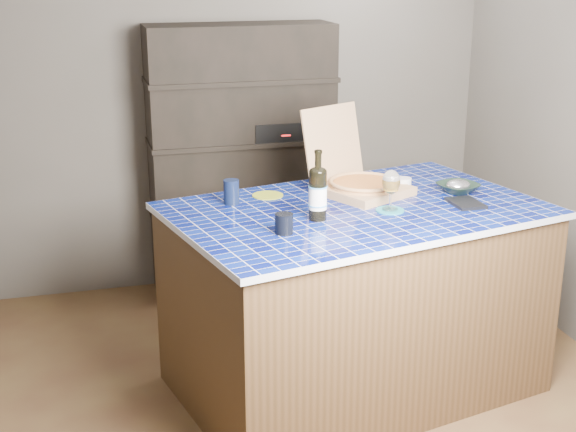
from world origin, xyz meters
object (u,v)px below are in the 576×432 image
object	(u,v)px
bowl	(458,188)
dvd_case	(466,203)
wine_glass	(391,183)
pizza_box	(360,182)
kitchen_island	(355,299)
mead_bottle	(318,193)

from	to	relation	value
bowl	dvd_case	bearing A→B (deg)	-106.42
wine_glass	dvd_case	size ratio (longest dim) A/B	1.01
pizza_box	wine_glass	xyz separation A→B (m)	(0.04, -0.33, 0.08)
kitchen_island	mead_bottle	distance (m)	0.69
pizza_box	wine_glass	world-z (taller)	pizza_box
wine_glass	dvd_case	world-z (taller)	wine_glass
kitchen_island	mead_bottle	size ratio (longest dim) A/B	5.98
dvd_case	kitchen_island	bearing A→B (deg)	169.35
kitchen_island	bowl	distance (m)	0.81
pizza_box	wine_glass	bearing A→B (deg)	-109.99
dvd_case	bowl	distance (m)	0.22
pizza_box	bowl	world-z (taller)	pizza_box
pizza_box	bowl	size ratio (longest dim) A/B	2.94
kitchen_island	wine_glass	distance (m)	0.67
pizza_box	mead_bottle	bearing A→B (deg)	-159.72
mead_bottle	kitchen_island	bearing A→B (deg)	27.91
bowl	mead_bottle	bearing A→B (deg)	-164.35
dvd_case	bowl	world-z (taller)	bowl
mead_bottle	wine_glass	world-z (taller)	mead_bottle
kitchen_island	wine_glass	size ratio (longest dim) A/B	10.00
mead_bottle	bowl	distance (m)	0.90
bowl	pizza_box	bearing A→B (deg)	165.99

